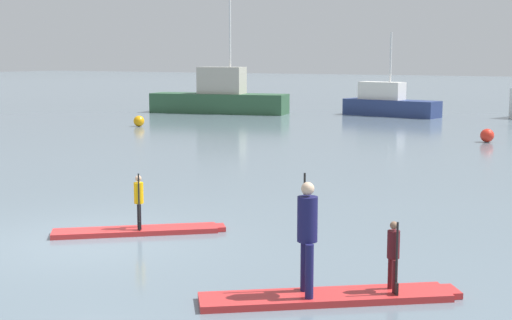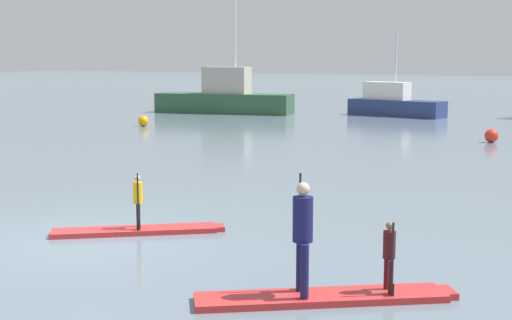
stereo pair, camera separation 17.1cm
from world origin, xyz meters
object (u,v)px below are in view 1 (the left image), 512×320
(paddleboard_far, at_px, (330,297))
(mooring_buoy_far, at_px, (487,135))
(fishing_boat_green_midground, at_px, (389,103))
(paddler_child_front, at_px, (394,253))
(paddler_adult, at_px, (307,230))
(mooring_buoy_mid, at_px, (139,121))
(paddler_child_solo, at_px, (139,199))
(paddleboard_near, at_px, (139,231))
(motor_boat_small_navy, at_px, (220,97))

(paddleboard_far, bearing_deg, mooring_buoy_far, 96.16)
(fishing_boat_green_midground, bearing_deg, paddler_child_front, -70.72)
(paddler_adult, distance_m, mooring_buoy_mid, 26.83)
(paddler_child_solo, bearing_deg, mooring_buoy_mid, 128.43)
(paddler_adult, bearing_deg, paddler_child_front, 36.16)
(paddleboard_far, bearing_deg, paddleboard_near, 159.47)
(paddleboard_near, relative_size, motor_boat_small_navy, 0.34)
(paddler_child_solo, relative_size, paddleboard_far, 0.33)
(paddleboard_near, distance_m, fishing_boat_green_midground, 30.21)
(fishing_boat_green_midground, relative_size, motor_boat_small_navy, 0.68)
(fishing_boat_green_midground, xyz_separation_m, mooring_buoy_mid, (-8.59, -12.29, -0.46))
(paddler_child_solo, xyz_separation_m, mooring_buoy_far, (2.61, 19.05, -0.41))
(mooring_buoy_far, bearing_deg, paddler_child_front, -81.64)
(paddler_child_front, height_order, mooring_buoy_mid, paddler_child_front)
(paddler_adult, height_order, mooring_buoy_far, paddler_adult)
(paddler_child_solo, distance_m, paddler_adult, 5.02)
(paddler_child_solo, distance_m, mooring_buoy_mid, 22.29)
(paddleboard_far, height_order, mooring_buoy_mid, mooring_buoy_mid)
(fishing_boat_green_midground, height_order, mooring_buoy_far, fishing_boat_green_midground)
(paddler_adult, xyz_separation_m, motor_boat_small_navy, (-19.52, 28.71, -0.07))
(fishing_boat_green_midground, bearing_deg, paddler_adult, -72.79)
(paddleboard_near, xyz_separation_m, motor_boat_small_navy, (-14.93, 26.68, 0.91))
(paddleboard_near, xyz_separation_m, mooring_buoy_far, (2.62, 19.04, 0.22))
(paddler_child_solo, xyz_separation_m, paddler_adult, (4.58, -2.02, 0.34))
(motor_boat_small_navy, xyz_separation_m, mooring_buoy_mid, (1.09, -9.23, -0.69))
(paddler_child_solo, distance_m, mooring_buoy_far, 19.23)
(paddleboard_near, xyz_separation_m, paddleboard_far, (4.87, -1.82, 0.00))
(paddleboard_near, distance_m, motor_boat_small_navy, 30.59)
(paddleboard_near, xyz_separation_m, mooring_buoy_mid, (-13.84, 17.45, 0.22))
(paddler_child_solo, xyz_separation_m, motor_boat_small_navy, (-14.94, 26.69, 0.27))
(paddleboard_far, height_order, paddler_adult, paddler_adult)
(paddleboard_far, relative_size, fishing_boat_green_midground, 0.57)
(fishing_boat_green_midground, bearing_deg, paddleboard_far, -72.22)
(paddler_child_solo, height_order, paddleboard_far, paddler_child_solo)
(paddleboard_near, bearing_deg, motor_boat_small_navy, 119.23)
(paddleboard_far, distance_m, fishing_boat_green_midground, 33.16)
(motor_boat_small_navy, height_order, mooring_buoy_far, motor_boat_small_navy)
(paddler_child_solo, distance_m, fishing_boat_green_midground, 30.21)
(mooring_buoy_far, bearing_deg, paddleboard_near, -97.83)
(paddleboard_far, bearing_deg, paddler_child_front, 36.22)
(paddler_adult, bearing_deg, paddleboard_near, 156.20)
(fishing_boat_green_midground, distance_m, motor_boat_small_navy, 10.16)
(paddler_adult, bearing_deg, fishing_boat_green_midground, 107.21)
(mooring_buoy_mid, bearing_deg, mooring_buoy_far, 5.51)
(paddleboard_near, distance_m, paddler_child_solo, 0.64)
(paddler_child_solo, height_order, fishing_boat_green_midground, fishing_boat_green_midground)
(paddler_adult, relative_size, paddler_child_front, 1.63)
(fishing_boat_green_midground, bearing_deg, motor_boat_small_navy, -162.47)
(paddler_adult, distance_m, mooring_buoy_far, 21.17)
(paddleboard_near, distance_m, paddleboard_far, 5.20)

